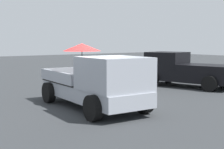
% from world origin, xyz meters
% --- Properties ---
extents(ground_plane, '(80.00, 80.00, 0.00)m').
position_xyz_m(ground_plane, '(0.00, 0.00, 0.00)').
color(ground_plane, '#2D3033').
extents(pickup_truck_main, '(5.17, 2.54, 2.32)m').
position_xyz_m(pickup_truck_main, '(0.44, -0.03, 0.99)').
color(pickup_truck_main, black).
rests_on(pickup_truck_main, ground).
extents(pickup_truck_red, '(5.10, 3.08, 1.80)m').
position_xyz_m(pickup_truck_red, '(-1.67, 6.92, 0.87)').
color(pickup_truck_red, black).
rests_on(pickup_truck_red, ground).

